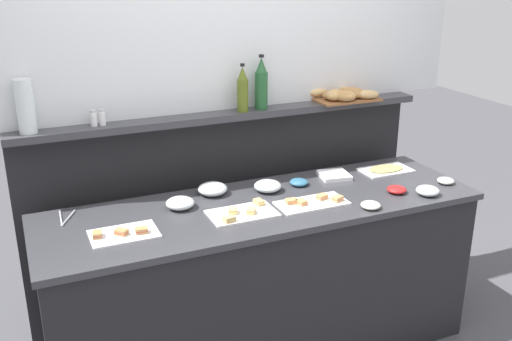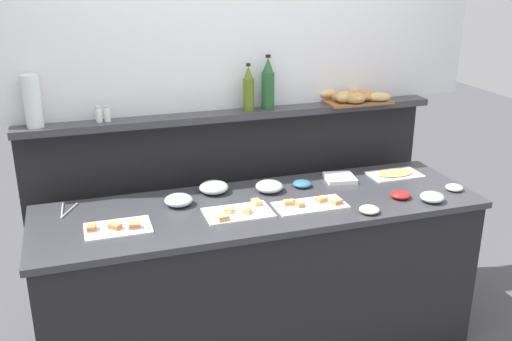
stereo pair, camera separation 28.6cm
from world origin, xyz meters
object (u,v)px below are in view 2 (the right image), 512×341
object	(u,v)px
condiment_bowl_cream	(369,210)
bread_basket	(354,97)
condiment_bowl_red	(454,188)
wine_bottle_green	(268,85)
sandwich_platter_side	(117,228)
napkin_stack	(340,178)
glass_bowl_medium	(179,201)
condiment_bowl_teal	(400,195)
sandwich_platter_rear	(238,212)
serving_tongs	(66,211)
salt_shaker	(99,114)
condiment_bowl_dark	(302,184)
water_carafe	(32,101)
sandwich_platter_front	(311,204)
glass_bowl_extra	(214,188)
cold_cuts_platter	(395,174)
glass_bowl_large	(432,197)
pepper_shaker	(107,114)
glass_bowl_small	(269,187)

from	to	relation	value
condiment_bowl_cream	bread_basket	distance (m)	0.86
condiment_bowl_cream	condiment_bowl_red	distance (m)	0.62
wine_bottle_green	bread_basket	world-z (taller)	wine_bottle_green
sandwich_platter_side	condiment_bowl_red	world-z (taller)	sandwich_platter_side
napkin_stack	bread_basket	distance (m)	0.52
sandwich_platter_side	glass_bowl_medium	size ratio (longest dim) A/B	2.12
glass_bowl_medium	napkin_stack	distance (m)	0.97
condiment_bowl_red	condiment_bowl_teal	xyz separation A→B (m)	(-0.35, -0.00, 0.00)
sandwich_platter_rear	serving_tongs	size ratio (longest dim) A/B	1.84
sandwich_platter_side	glass_bowl_medium	xyz separation A→B (m)	(0.34, 0.20, 0.02)
salt_shaker	bread_basket	bearing A→B (deg)	-1.08
condiment_bowl_dark	wine_bottle_green	size ratio (longest dim) A/B	0.34
sandwich_platter_side	salt_shaker	bearing A→B (deg)	91.21
napkin_stack	water_carafe	distance (m)	1.75
sandwich_platter_front	serving_tongs	bearing A→B (deg)	165.28
glass_bowl_medium	glass_bowl_extra	bearing A→B (deg)	27.39
glass_bowl_extra	wine_bottle_green	xyz separation A→B (m)	(0.39, 0.22, 0.51)
sandwich_platter_rear	condiment_bowl_red	distance (m)	1.25
sandwich_platter_side	condiment_bowl_red	xyz separation A→B (m)	(1.85, -0.07, 0.01)
glass_bowl_medium	condiment_bowl_cream	distance (m)	0.99
sandwich_platter_front	cold_cuts_platter	size ratio (longest dim) A/B	1.22
sandwich_platter_rear	condiment_bowl_dark	size ratio (longest dim) A/B	3.23
glass_bowl_extra	serving_tongs	xyz separation A→B (m)	(-0.79, -0.02, -0.02)
bread_basket	sandwich_platter_rear	bearing A→B (deg)	-149.91
cold_cuts_platter	glass_bowl_large	xyz separation A→B (m)	(-0.02, -0.41, 0.01)
bread_basket	serving_tongs	bearing A→B (deg)	-172.92
pepper_shaker	glass_bowl_extra	bearing A→B (deg)	-23.34
condiment_bowl_red	wine_bottle_green	size ratio (longest dim) A/B	0.31
cold_cuts_platter	condiment_bowl_teal	size ratio (longest dim) A/B	2.86
glass_bowl_small	condiment_bowl_cream	xyz separation A→B (m)	(0.39, -0.43, -0.01)
condiment_bowl_dark	salt_shaker	bearing A→B (deg)	164.60
sandwich_platter_rear	serving_tongs	bearing A→B (deg)	160.32
condiment_bowl_teal	bread_basket	distance (m)	0.72
bread_basket	sandwich_platter_front	bearing A→B (deg)	-132.80
sandwich_platter_rear	glass_bowl_small	world-z (taller)	glass_bowl_small
glass_bowl_large	condiment_bowl_dark	bearing A→B (deg)	144.61
glass_bowl_small	napkin_stack	world-z (taller)	glass_bowl_small
sandwich_platter_side	glass_bowl_small	size ratio (longest dim) A/B	2.05
sandwich_platter_side	serving_tongs	world-z (taller)	sandwich_platter_side
condiment_bowl_dark	glass_bowl_large	bearing A→B (deg)	-35.39
glass_bowl_large	condiment_bowl_teal	size ratio (longest dim) A/B	1.18
condiment_bowl_teal	water_carafe	size ratio (longest dim) A/B	0.40
pepper_shaker	water_carafe	world-z (taller)	water_carafe
condiment_bowl_dark	water_carafe	size ratio (longest dim) A/B	0.39
condiment_bowl_red	serving_tongs	bearing A→B (deg)	170.02
glass_bowl_extra	bread_basket	distance (m)	1.04
glass_bowl_small	salt_shaker	size ratio (longest dim) A/B	1.77
sandwich_platter_rear	condiment_bowl_teal	xyz separation A→B (m)	(0.90, -0.07, 0.01)
glass_bowl_extra	condiment_bowl_dark	distance (m)	0.51
glass_bowl_extra	condiment_bowl_cream	distance (m)	0.86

